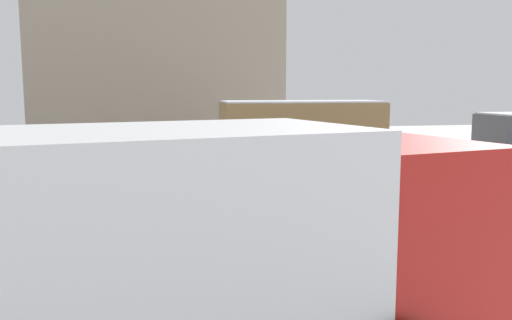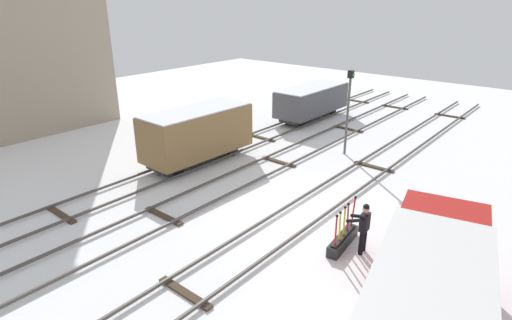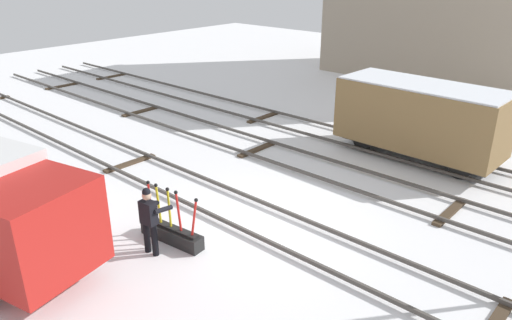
% 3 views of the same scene
% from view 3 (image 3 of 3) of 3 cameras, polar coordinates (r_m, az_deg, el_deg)
% --- Properties ---
extents(ground_plane, '(60.00, 60.00, 0.00)m').
position_cam_3_polar(ground_plane, '(12.91, 0.52, -7.34)').
color(ground_plane, white).
extents(track_main_line, '(44.00, 1.94, 0.18)m').
position_cam_3_polar(track_main_line, '(12.85, 0.52, -6.91)').
color(track_main_line, '#4C4742').
rests_on(track_main_line, ground_plane).
extents(track_siding_near, '(44.00, 1.94, 0.18)m').
position_cam_3_polar(track_siding_near, '(15.65, 9.90, -1.64)').
color(track_siding_near, '#4C4742').
rests_on(track_siding_near, ground_plane).
extents(track_siding_far, '(44.00, 1.94, 0.18)m').
position_cam_3_polar(track_siding_far, '(18.12, 15.06, 1.34)').
color(track_siding_far, '#4C4742').
rests_on(track_siding_far, ground_plane).
extents(switch_lever_frame, '(1.83, 0.57, 1.45)m').
position_cam_3_polar(switch_lever_frame, '(12.18, -9.86, -8.32)').
color(switch_lever_frame, black).
rests_on(switch_lever_frame, ground_plane).
extents(rail_worker, '(0.59, 0.70, 1.70)m').
position_cam_3_polar(rail_worker, '(11.48, -12.34, -6.55)').
color(rail_worker, black).
rests_on(rail_worker, ground_plane).
extents(freight_car_far_end, '(5.48, 2.33, 2.64)m').
position_cam_3_polar(freight_car_far_end, '(17.26, 18.66, 4.75)').
color(freight_car_far_end, '#2D2B28').
rests_on(freight_car_far_end, ground_plane).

